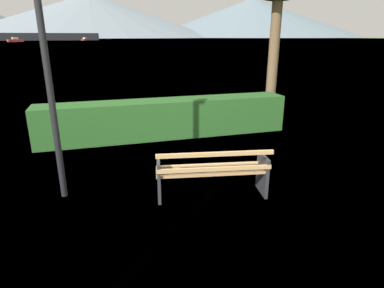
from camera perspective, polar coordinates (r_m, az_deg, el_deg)
name	(u,v)px	position (r m, az deg, el deg)	size (l,w,h in m)	color
ground_plane	(211,194)	(5.53, 3.37, -8.82)	(1400.00, 1400.00, 0.00)	olive
water_surface	(93,39)	(311.44, -17.08, 17.30)	(620.00, 620.00, 0.00)	slate
park_bench	(212,172)	(5.29, 3.57, -4.99)	(1.88, 0.88, 0.87)	tan
hedge_row	(166,118)	(8.52, -4.55, 4.54)	(6.46, 0.81, 0.97)	#285B23
lamp_post	(41,23)	(5.30, -25.13, 18.72)	(0.30, 0.30, 4.02)	black
cargo_ship_large	(21,34)	(215.03, -27.99, 16.77)	(73.72, 21.95, 12.70)	#232328
fishing_boat_near	(85,39)	(204.27, -18.38, 17.11)	(4.10, 4.87, 1.74)	#B2332D
sailboat_mid	(15,40)	(167.15, -28.71, 15.76)	(6.38, 5.01, 2.02)	#B2332D
distant_hills	(99,14)	(538.12, -16.00, 21.18)	(811.70, 377.85, 78.96)	slate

